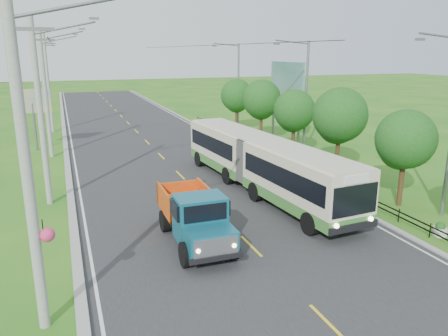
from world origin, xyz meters
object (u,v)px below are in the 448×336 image
planter_front (440,230)px  planter_far (240,137)px  tree_second (404,142)px  tree_third (339,118)px  planter_mid (279,155)px  pole_nearest (29,173)px  tree_fifth (261,101)px  pole_far (48,83)px  tree_fourth (294,112)px  pole_mid (46,93)px  dump_truck (195,214)px  streetlight_far (237,83)px  billboard_right (287,84)px  tree_back (237,97)px  planter_near (338,183)px  bus (261,160)px  streetlight_mid (304,95)px  billboard_left (32,105)px  pole_near (41,113)px

planter_front → planter_far: (0.00, 24.00, 0.00)m
tree_second → tree_third: tree_third is taller
tree_second → planter_mid: tree_second is taller
tree_third → planter_mid: size_ratio=8.96×
pole_nearest → tree_fifth: size_ratio=1.72×
pole_far → tree_third: bearing=-53.9°
tree_fourth → pole_mid: bearing=159.3°
tree_third → dump_truck: 14.13m
streetlight_far → pole_nearest: bearing=-121.3°
tree_fourth → billboard_right: (2.44, 5.86, 1.76)m
pole_nearest → tree_third: size_ratio=1.67×
tree_back → planter_near: size_ratio=8.21×
tree_third → planter_mid: tree_third is taller
streetlight_far → tree_fifth: bearing=-95.7°
pole_nearest → planter_near: bearing=28.1°
tree_second → tree_fifth: (0.00, 18.00, 0.33)m
tree_second → billboard_right: bearing=82.2°
planter_mid → bus: (-4.90, -6.98, 1.64)m
pole_nearest → pole_far: bearing=90.0°
pole_nearest → billboard_right: 30.84m
tree_fourth → bus: (-6.15, -7.12, -1.66)m
streetlight_far → planter_far: bearing=-108.8°
pole_nearest → planter_mid: size_ratio=14.93×
streetlight_mid → streetlight_far: bearing=90.0°
pole_far → streetlight_far: pole_far is taller
streetlight_mid → dump_truck: 18.45m
pole_far → tree_fifth: (18.12, -12.86, -1.24)m
dump_truck → billboard_left: bearing=108.2°
planter_front → streetlight_mid: bearing=82.7°
streetlight_far → billboard_right: (1.66, -8.00, 0.44)m
billboard_left → tree_fourth: bearing=-27.0°
pole_far → tree_fifth: size_ratio=1.72×
planter_far → streetlight_far: bearing=71.2°
pole_nearest → tree_back: (18.10, 29.14, -1.28)m
planter_mid → bus: 8.69m
tree_fourth → tree_fifth: tree_fifth is taller
pole_mid → billboard_right: 20.59m
billboard_left → pole_mid: bearing=-67.6°
billboard_right → pole_near: bearing=-151.9°
pole_near → billboard_left: pole_near is taller
billboard_right → tree_fifth: bearing=176.7°
planter_front → billboard_left: billboard_left is taller
planter_mid → planter_front: bearing=-90.0°
pole_near → pole_far: bearing=90.0°
planter_mid → billboard_left: billboard_left is taller
tree_fourth → billboard_right: bearing=67.4°
tree_back → tree_fourth: bearing=-90.0°
dump_truck → tree_fourth: bearing=47.5°
tree_back → planter_near: 20.46m
pole_mid → planter_far: size_ratio=14.93×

